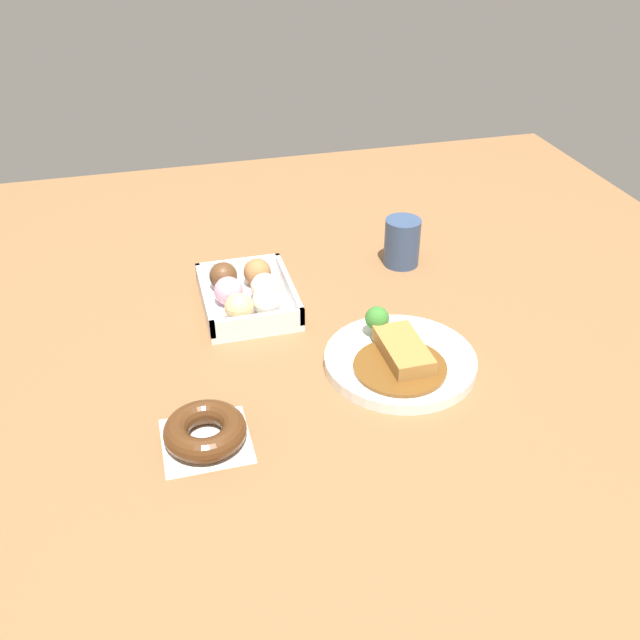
# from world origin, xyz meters

# --- Properties ---
(ground_plane) EXTENTS (1.60, 1.60, 0.00)m
(ground_plane) POSITION_xyz_m (0.00, 0.00, 0.00)
(ground_plane) COLOR brown
(curry_plate) EXTENTS (0.23, 0.23, 0.07)m
(curry_plate) POSITION_xyz_m (0.10, 0.08, 0.02)
(curry_plate) COLOR white
(curry_plate) RESTS_ON ground_plane
(donut_box) EXTENTS (0.20, 0.15, 0.06)m
(donut_box) POSITION_xyz_m (-0.12, -0.12, 0.03)
(donut_box) COLOR white
(donut_box) RESTS_ON ground_plane
(chocolate_ring_donut) EXTENTS (0.12, 0.12, 0.04)m
(chocolate_ring_donut) POSITION_xyz_m (0.19, -0.23, 0.02)
(chocolate_ring_donut) COLOR white
(chocolate_ring_donut) RESTS_ON ground_plane
(coffee_mug) EXTENTS (0.07, 0.07, 0.09)m
(coffee_mug) POSITION_xyz_m (-0.20, 0.19, 0.05)
(coffee_mug) COLOR #33476B
(coffee_mug) RESTS_ON ground_plane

